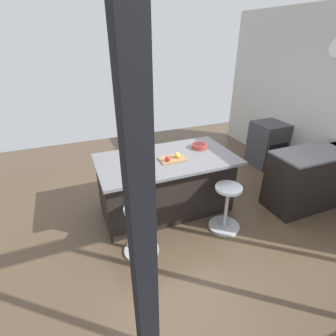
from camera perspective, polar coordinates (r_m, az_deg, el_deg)
name	(u,v)px	position (r m, az deg, el deg)	size (l,w,h in m)	color
ground_plane	(177,209)	(4.10, 1.99, -9.15)	(7.10, 7.10, 0.00)	brown
interior_partition_left	(327,101)	(5.16, 32.02, 12.51)	(0.15, 5.17, 2.92)	beige
sink_cabinet	(328,174)	(4.86, 32.19, -1.05)	(2.11, 0.60, 1.21)	black
oven_range	(267,144)	(5.68, 21.32, 4.99)	(0.60, 0.61, 0.90)	#38383D
kitchen_island	(166,184)	(3.86, -0.54, -3.50)	(1.95, 1.09, 0.91)	black
stool_by_window	(226,209)	(3.66, 12.84, -8.86)	(0.44, 0.44, 0.67)	#B7B7BC
stool_middle	(140,232)	(3.23, -6.17, -13.92)	(0.44, 0.44, 0.67)	#B7B7BC
cutting_board	(172,159)	(3.55, 0.98, 2.01)	(0.36, 0.24, 0.02)	olive
apple_yellow	(177,155)	(3.55, 2.11, 2.90)	(0.08, 0.08, 0.08)	gold
apple_red	(168,159)	(3.45, -0.07, 2.10)	(0.07, 0.07, 0.07)	red
fruit_bowl	(199,146)	(3.94, 7.01, 4.94)	(0.24, 0.24, 0.07)	#993833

